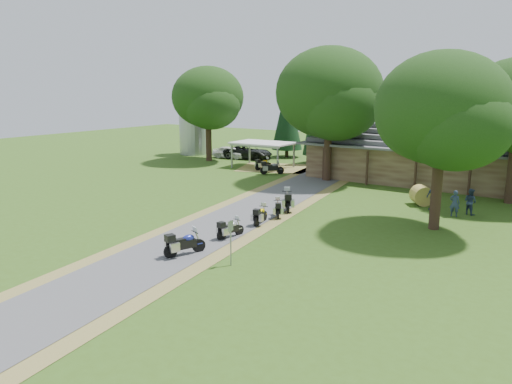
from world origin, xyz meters
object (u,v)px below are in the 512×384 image
Objects in this scene: silo at (193,125)px; motorcycle_row_e at (287,200)px; motorcycle_carport_a at (263,163)px; motorcycle_row_d at (278,208)px; hay_bale at (422,195)px; car_dark_suv at (248,149)px; motorcycle_row_c at (261,214)px; motorcycle_row_b at (230,228)px; motorcycle_row_a at (185,242)px; car_white_sedan at (230,151)px; carport at (263,155)px; motorcycle_carport_b at (272,167)px; lodge at (432,153)px.

motorcycle_row_e is (23.63, -17.76, -2.76)m from silo.
silo is at bearing 85.29° from motorcycle_carport_a.
motorcycle_row_d is 1.81m from motorcycle_row_e.
motorcycle_row_e is at bearing -137.02° from hay_bale.
motorcycle_row_e is (15.83, -18.06, -0.43)m from car_dark_suv.
motorcycle_row_b is at bearing 169.96° from motorcycle_row_c.
motorcycle_row_e is (-0.50, 10.61, 0.04)m from motorcycle_row_a.
silo is at bearing 78.99° from car_white_sedan.
hay_bale is (18.08, -7.47, -0.60)m from carport.
motorcycle_row_a is at bearing -110.27° from motorcycle_carport_b.
motorcycle_carport_b is (-8.55, 12.82, 0.10)m from motorcycle_row_d.
carport is at bearing 19.53° from motorcycle_row_c.
lodge is at bearing -48.28° from motorcycle_row_d.
silo reaches higher than motorcycle_row_c.
hay_bale is at bearing -94.39° from motorcycle_carport_a.
carport is 3.39× the size of motorcycle_row_c.
motorcycle_row_a is at bearing 167.33° from motorcycle_row_c.
motorcycle_carport_b reaches higher than motorcycle_row_d.
motorcycle_row_d is at bearing -12.13° from motorcycle_row_c.
motorcycle_row_e is (-0.40, 3.80, 0.12)m from motorcycle_row_c.
carport is 17.85m from motorcycle_row_e.
motorcycle_carport_a is at bearing -20.46° from silo.
motorcycle_row_b is at bearing -63.20° from carport.
motorcycle_row_b is 0.80× the size of motorcycle_row_e.
lodge reaches higher than motorcycle_row_d.
motorcycle_carport_a is 0.91× the size of motorcycle_carport_b.
car_dark_suv reaches higher than motorcycle_row_c.
motorcycle_carport_a reaches higher than motorcycle_row_d.
motorcycle_carport_a is 1.33× the size of hay_bale.
motorcycle_row_c is at bearing -59.36° from carport.
motorcycle_row_b is (16.43, -25.12, -0.58)m from car_dark_suv.
lodge is 15.79× the size of hay_bale.
lodge reaches higher than motorcycle_row_c.
motorcycle_row_d is at bearing -128.08° from motorcycle_carport_a.
motorcycle_row_d is (23.98, -19.54, -2.89)m from silo.
motorcycle_row_e is at bearing 15.77° from motorcycle_row_b.
car_white_sedan is (-22.88, 1.59, -1.58)m from lodge.
car_white_sedan is 2.17m from car_dark_suv.
carport is at bearing 40.15° from motorcycle_row_b.
lodge is 14.15m from motorcycle_carport_b.
motorcycle_row_e is at bearing -149.80° from car_dark_suv.
car_white_sedan is 24.78m from motorcycle_row_e.
hay_bale is at bearing -71.79° from motorcycle_row_d.
silo is 3.49× the size of motorcycle_carport_b.
lodge reaches higher than car_dark_suv.
motorcycle_row_e is at bearing -95.56° from motorcycle_carport_b.
carport is at bearing -17.01° from silo.
lodge reaches higher than motorcycle_carport_a.
silo is 6.40m from car_white_sedan.
silo reaches higher than motorcycle_row_e.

